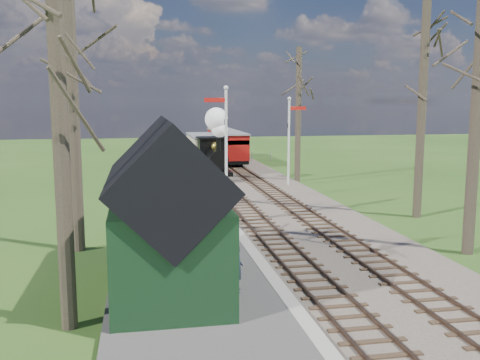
# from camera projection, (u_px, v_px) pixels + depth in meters

# --- Properties ---
(ground) EXTENTS (140.00, 140.00, 0.00)m
(ground) POSITION_uv_depth(u_px,v_px,m) (367.00, 341.00, 12.25)
(ground) COLOR #2A4E18
(ground) RESTS_ON ground
(distant_hills) EXTENTS (114.40, 48.00, 22.02)m
(distant_hills) POSITION_uv_depth(u_px,v_px,m) (188.00, 252.00, 77.48)
(distant_hills) COLOR #385B23
(distant_hills) RESTS_ON ground
(ballast_bed) EXTENTS (8.00, 60.00, 0.10)m
(ballast_bed) POSITION_uv_depth(u_px,v_px,m) (242.00, 187.00, 33.88)
(ballast_bed) COLOR brown
(ballast_bed) RESTS_ON ground
(track_near) EXTENTS (1.60, 60.00, 0.15)m
(track_near) POSITION_uv_depth(u_px,v_px,m) (222.00, 187.00, 33.63)
(track_near) COLOR brown
(track_near) RESTS_ON ground
(track_far) EXTENTS (1.60, 60.00, 0.15)m
(track_far) POSITION_uv_depth(u_px,v_px,m) (262.00, 186.00, 34.10)
(track_far) COLOR brown
(track_far) RESTS_ON ground
(platform) EXTENTS (5.00, 44.00, 0.20)m
(platform) POSITION_uv_depth(u_px,v_px,m) (175.00, 215.00, 25.22)
(platform) COLOR #474442
(platform) RESTS_ON ground
(coping_strip) EXTENTS (0.40, 44.00, 0.21)m
(coping_strip) POSITION_uv_depth(u_px,v_px,m) (223.00, 213.00, 25.63)
(coping_strip) COLOR #B2AD9E
(coping_strip) RESTS_ON ground
(station_shed) EXTENTS (3.25, 6.30, 4.78)m
(station_shed) POSITION_uv_depth(u_px,v_px,m) (168.00, 215.00, 15.03)
(station_shed) COLOR black
(station_shed) RESTS_ON platform
(semaphore_near) EXTENTS (1.22, 0.24, 6.22)m
(semaphore_near) POSITION_uv_depth(u_px,v_px,m) (225.00, 137.00, 27.14)
(semaphore_near) COLOR silver
(semaphore_near) RESTS_ON ground
(semaphore_far) EXTENTS (1.22, 0.24, 5.72)m
(semaphore_far) POSITION_uv_depth(u_px,v_px,m) (290.00, 134.00, 33.95)
(semaphore_far) COLOR silver
(semaphore_far) RESTS_ON ground
(bare_trees) EXTENTS (15.51, 22.39, 12.00)m
(bare_trees) POSITION_uv_depth(u_px,v_px,m) (299.00, 107.00, 21.55)
(bare_trees) COLOR #382D23
(bare_trees) RESTS_ON ground
(fence_line) EXTENTS (12.60, 0.08, 1.00)m
(fence_line) POSITION_uv_depth(u_px,v_px,m) (202.00, 157.00, 47.23)
(fence_line) COLOR slate
(fence_line) RESTS_ON ground
(locomotive) EXTENTS (1.94, 4.52, 4.84)m
(locomotive) POSITION_uv_depth(u_px,v_px,m) (215.00, 149.00, 36.54)
(locomotive) COLOR black
(locomotive) RESTS_ON ground
(coach) EXTENTS (2.26, 7.75, 2.38)m
(coach) POSITION_uv_depth(u_px,v_px,m) (204.00, 150.00, 42.53)
(coach) COLOR black
(coach) RESTS_ON ground
(red_carriage_a) EXTENTS (2.17, 5.36, 2.28)m
(red_carriage_a) POSITION_uv_depth(u_px,v_px,m) (232.00, 147.00, 45.23)
(red_carriage_a) COLOR black
(red_carriage_a) RESTS_ON ground
(red_carriage_b) EXTENTS (2.17, 5.36, 2.28)m
(red_carriage_b) POSITION_uv_depth(u_px,v_px,m) (222.00, 142.00, 50.58)
(red_carriage_b) COLOR black
(red_carriage_b) RESTS_ON ground
(sign_board) EXTENTS (0.40, 0.82, 1.24)m
(sign_board) POSITION_uv_depth(u_px,v_px,m) (224.00, 237.00, 18.29)
(sign_board) COLOR #104D3B
(sign_board) RESTS_ON platform
(bench) EXTENTS (0.60, 1.41, 0.78)m
(bench) POSITION_uv_depth(u_px,v_px,m) (219.00, 271.00, 15.48)
(bench) COLOR #463119
(bench) RESTS_ON platform
(person) EXTENTS (0.38, 0.53, 1.34)m
(person) POSITION_uv_depth(u_px,v_px,m) (237.00, 268.00, 14.78)
(person) COLOR #1A2030
(person) RESTS_ON platform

